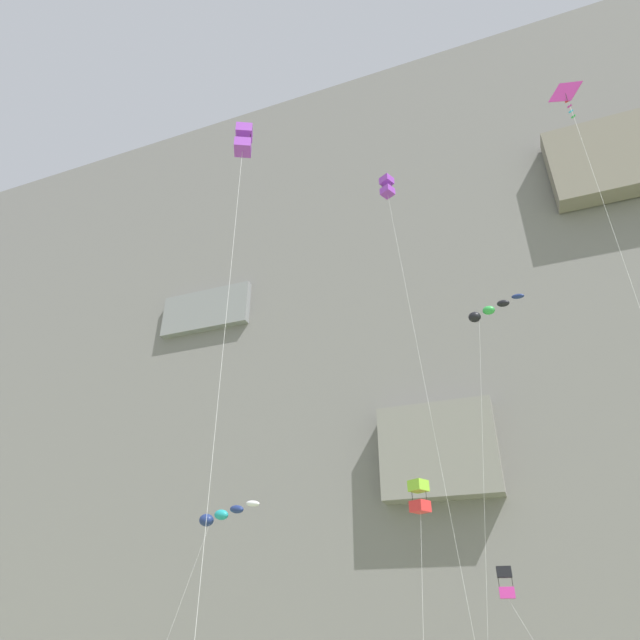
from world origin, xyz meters
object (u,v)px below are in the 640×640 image
at_px(kite_windsock_mid_left, 220,515).
at_px(kite_windsock_upper_mid, 488,311).
at_px(kite_diamond_high_left, 571,108).
at_px(kite_box_far_right, 506,582).
at_px(kite_box_low_left, 243,141).
at_px(kite_box_upper_right, 419,496).
at_px(kite_box_upper_left, 387,188).

relative_size(kite_windsock_mid_left, kite_windsock_upper_mid, 0.51).
height_order(kite_diamond_high_left, kite_box_far_right, kite_diamond_high_left).
relative_size(kite_diamond_high_left, kite_windsock_mid_left, 2.23).
height_order(kite_diamond_high_left, kite_windsock_upper_mid, kite_diamond_high_left).
distance_m(kite_box_low_left, kite_box_upper_right, 21.27).
bearing_deg(kite_diamond_high_left, kite_box_far_right, 111.25).
xyz_separation_m(kite_box_low_left, kite_windsock_mid_left, (-14.42, 25.59, -11.57)).
distance_m(kite_box_low_left, kite_windsock_upper_mid, 23.41).
bearing_deg(kite_diamond_high_left, kite_box_low_left, -158.36).
relative_size(kite_diamond_high_left, kite_box_far_right, 3.86).
relative_size(kite_windsock_upper_mid, kite_box_upper_right, 2.23).
bearing_deg(kite_box_low_left, kite_windsock_mid_left, 119.40).
bearing_deg(kite_box_upper_left, kite_box_low_left, -105.76).
bearing_deg(kite_box_upper_left, kite_windsock_upper_mid, 55.71).
bearing_deg(kite_windsock_upper_mid, kite_diamond_high_left, -70.00).
height_order(kite_box_low_left, kite_box_upper_left, kite_box_upper_left).
bearing_deg(kite_box_far_right, kite_diamond_high_left, -68.75).
relative_size(kite_diamond_high_left, kite_windsock_upper_mid, 1.13).
xyz_separation_m(kite_windsock_mid_left, kite_box_upper_left, (18.31, -11.80, 19.64)).
bearing_deg(kite_windsock_mid_left, kite_box_far_right, -0.73).
height_order(kite_diamond_high_left, kite_box_upper_left, kite_box_upper_left).
height_order(kite_box_low_left, kite_diamond_high_left, kite_diamond_high_left).
bearing_deg(kite_windsock_mid_left, kite_box_upper_right, -27.05).
xyz_separation_m(kite_windsock_mid_left, kite_windsock_upper_mid, (23.58, -4.07, 12.45)).
distance_m(kite_box_upper_right, kite_box_upper_left, 21.35).
distance_m(kite_windsock_mid_left, kite_box_upper_right, 20.51).
relative_size(kite_box_far_right, kite_windsock_upper_mid, 0.29).
xyz_separation_m(kite_windsock_mid_left, kite_box_upper_right, (18.22, -9.30, -1.56)).
height_order(kite_diamond_high_left, kite_windsock_mid_left, kite_diamond_high_left).
distance_m(kite_diamond_high_left, kite_box_upper_left, 14.51).
distance_m(kite_box_far_right, kite_box_upper_left, 27.86).
height_order(kite_box_low_left, kite_windsock_mid_left, kite_box_low_left).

